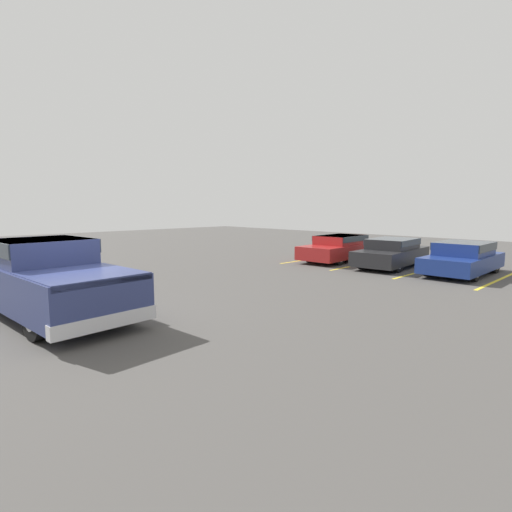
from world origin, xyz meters
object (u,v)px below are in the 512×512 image
(parked_sedan_b, at_px, (392,252))
(parked_sedan_c, at_px, (463,257))
(pickup_truck, at_px, (48,278))
(parked_sedan_a, at_px, (340,247))

(parked_sedan_b, xyz_separation_m, parked_sedan_c, (2.77, 0.14, 0.01))
(pickup_truck, xyz_separation_m, parked_sedan_b, (2.03, 12.88, -0.26))
(pickup_truck, bearing_deg, parked_sedan_b, 77.63)
(pickup_truck, height_order, parked_sedan_a, pickup_truck)
(parked_sedan_b, distance_m, parked_sedan_c, 2.78)
(parked_sedan_a, distance_m, parked_sedan_c, 5.46)
(pickup_truck, distance_m, parked_sedan_a, 13.06)
(parked_sedan_b, height_order, parked_sedan_c, parked_sedan_c)
(parked_sedan_c, bearing_deg, parked_sedan_b, -87.86)
(parked_sedan_a, bearing_deg, parked_sedan_b, 83.10)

